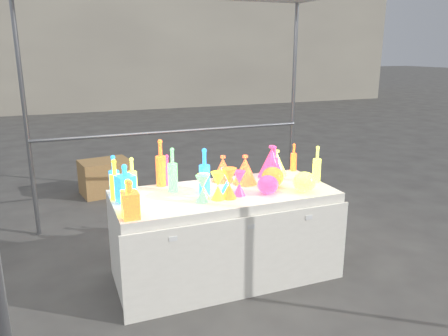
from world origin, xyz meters
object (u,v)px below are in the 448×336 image
object	(u,v)px
bottle_0	(115,179)
cardboard_box_closed	(106,177)
lampshade_0	(223,168)
display_table	(224,234)
hourglass_0	(229,183)
decanter_0	(128,197)

from	to	relation	value
bottle_0	cardboard_box_closed	bearing A→B (deg)	85.83
bottle_0	lampshade_0	size ratio (longest dim) A/B	1.39
display_table	cardboard_box_closed	xyz separation A→B (m)	(-0.67, 2.64, -0.15)
hourglass_0	lampshade_0	world-z (taller)	hourglass_0
cardboard_box_closed	bottle_0	distance (m)	2.59
bottle_0	decanter_0	size ratio (longest dim) A/B	1.22
display_table	lampshade_0	size ratio (longest dim) A/B	7.97
display_table	bottle_0	size ratio (longest dim) A/B	5.75
decanter_0	lampshade_0	size ratio (longest dim) A/B	1.14
decanter_0	cardboard_box_closed	bearing A→B (deg)	94.13
decanter_0	hourglass_0	bearing A→B (deg)	12.41
display_table	lampshade_0	bearing A→B (deg)	70.85
display_table	cardboard_box_closed	size ratio (longest dim) A/B	2.92
display_table	decanter_0	world-z (taller)	decanter_0
decanter_0	hourglass_0	xyz separation A→B (m)	(0.79, 0.07, -0.01)
hourglass_0	lampshade_0	size ratio (longest dim) A/B	1.05
decanter_0	lampshade_0	distance (m)	1.05
hourglass_0	lampshade_0	distance (m)	0.46
bottle_0	decanter_0	xyz separation A→B (m)	(0.04, -0.38, -0.03)
cardboard_box_closed	hourglass_0	xyz separation A→B (m)	(0.65, -2.79, 0.64)
bottle_0	hourglass_0	xyz separation A→B (m)	(0.83, -0.31, -0.04)
display_table	hourglass_0	distance (m)	0.52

